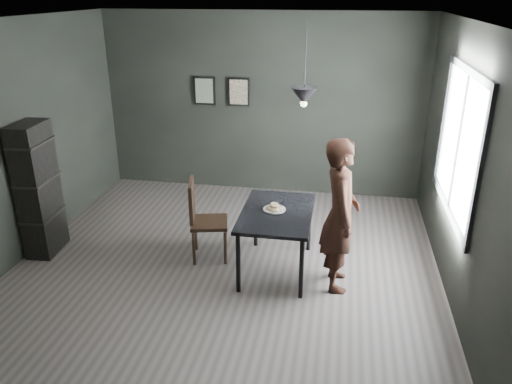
% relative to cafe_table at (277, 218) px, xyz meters
% --- Properties ---
extents(ground, '(5.00, 5.00, 0.00)m').
position_rel_cafe_table_xyz_m(ground, '(-0.60, 0.00, -0.67)').
color(ground, '#3B3633').
rests_on(ground, ground).
extents(back_wall, '(5.00, 0.10, 2.80)m').
position_rel_cafe_table_xyz_m(back_wall, '(-0.60, 2.50, 0.73)').
color(back_wall, black).
rests_on(back_wall, ground).
extents(ceiling, '(5.00, 5.00, 0.02)m').
position_rel_cafe_table_xyz_m(ceiling, '(-0.60, 0.00, 2.13)').
color(ceiling, silver).
rests_on(ceiling, ground).
extents(window_assembly, '(0.04, 1.96, 1.56)m').
position_rel_cafe_table_xyz_m(window_assembly, '(1.87, 0.20, 0.93)').
color(window_assembly, white).
rests_on(window_assembly, ground).
extents(cafe_table, '(0.80, 1.20, 0.75)m').
position_rel_cafe_table_xyz_m(cafe_table, '(0.00, 0.00, 0.00)').
color(cafe_table, black).
rests_on(cafe_table, ground).
extents(white_plate, '(0.23, 0.23, 0.01)m').
position_rel_cafe_table_xyz_m(white_plate, '(-0.03, 0.02, 0.08)').
color(white_plate, white).
rests_on(white_plate, cafe_table).
extents(donut_pile, '(0.19, 0.19, 0.08)m').
position_rel_cafe_table_xyz_m(donut_pile, '(-0.03, 0.02, 0.12)').
color(donut_pile, beige).
rests_on(donut_pile, white_plate).
extents(woman, '(0.48, 0.67, 1.71)m').
position_rel_cafe_table_xyz_m(woman, '(0.70, -0.20, 0.18)').
color(woman, black).
rests_on(woman, ground).
extents(wood_chair, '(0.52, 0.52, 1.01)m').
position_rel_cafe_table_xyz_m(wood_chair, '(-0.93, 0.13, -0.10)').
color(wood_chair, black).
rests_on(wood_chair, ground).
extents(shelf_unit, '(0.35, 0.57, 1.65)m').
position_rel_cafe_table_xyz_m(shelf_unit, '(-2.92, -0.05, 0.16)').
color(shelf_unit, black).
rests_on(shelf_unit, ground).
extents(pendant_lamp, '(0.28, 0.28, 0.86)m').
position_rel_cafe_table_xyz_m(pendant_lamp, '(0.25, 0.10, 1.38)').
color(pendant_lamp, black).
rests_on(pendant_lamp, ground).
extents(framed_print_left, '(0.34, 0.04, 0.44)m').
position_rel_cafe_table_xyz_m(framed_print_left, '(-1.50, 2.47, 0.93)').
color(framed_print_left, black).
rests_on(framed_print_left, ground).
extents(framed_print_right, '(0.34, 0.04, 0.44)m').
position_rel_cafe_table_xyz_m(framed_print_right, '(-0.95, 2.47, 0.93)').
color(framed_print_right, black).
rests_on(framed_print_right, ground).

